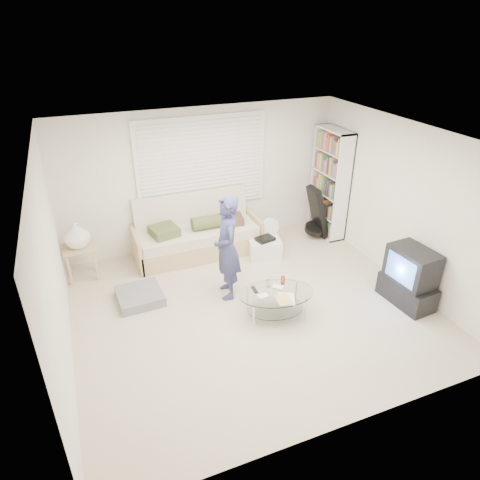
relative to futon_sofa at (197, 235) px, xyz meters
name	(u,v)px	position (x,y,z in m)	size (l,w,h in m)	color
ground	(251,307)	(0.26, -1.88, -0.35)	(5.00, 5.00, 0.00)	#BEB294
room_shell	(239,193)	(0.26, -1.40, 1.28)	(5.02, 4.52, 2.51)	silver
window_blinds	(202,163)	(0.26, 0.32, 1.20)	(2.32, 0.08, 1.62)	silver
futon_sofa	(197,235)	(0.00, 0.00, 0.00)	(2.20, 0.89, 1.08)	tan
grey_floor_pillow	(140,296)	(-1.23, -1.08, -0.28)	(0.65, 0.65, 0.15)	slate
side_table	(77,237)	(-1.96, -0.11, 0.39)	(0.51, 0.41, 1.00)	tan
bookshelf	(330,184)	(2.58, -0.16, 0.67)	(0.32, 0.86, 2.04)	white
guitar_case	(317,216)	(2.28, -0.29, 0.10)	(0.42, 0.38, 1.02)	black
floor_fan	(269,231)	(1.26, -0.36, 0.01)	(0.39, 0.25, 0.63)	white
storage_bin	(265,248)	(1.06, -0.60, -0.18)	(0.62, 0.50, 0.39)	white
tv_unit	(410,277)	(2.45, -2.60, 0.08)	(0.50, 0.85, 0.89)	black
coffee_table	(276,297)	(0.50, -2.17, -0.04)	(1.17, 0.87, 0.52)	silver
standing_person	(227,248)	(0.06, -1.42, 0.46)	(0.59, 0.39, 1.62)	navy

